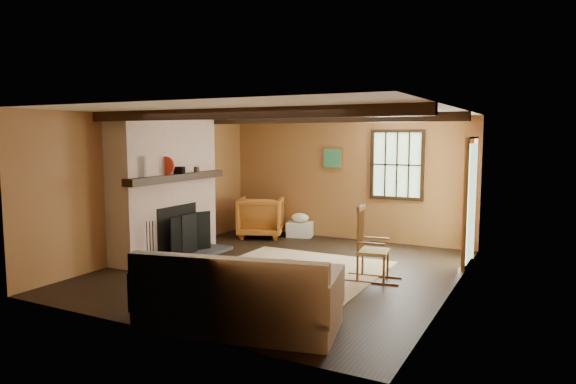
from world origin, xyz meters
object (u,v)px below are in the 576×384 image
Objects in this scene: sofa at (239,301)px; laundry_basket at (300,229)px; rocking_chair at (370,249)px; armchair at (261,217)px; fireplace at (166,191)px.

sofa reaches higher than laundry_basket.
rocking_chair reaches higher than armchair.
fireplace is 4.80× the size of laundry_basket.
laundry_basket is (-2.26, 2.34, -0.30)m from rocking_chair.
laundry_basket is at bearing 61.90° from fireplace.
rocking_chair is 0.47× the size of sofa.
armchair is (-0.71, -0.37, 0.26)m from laundry_basket.
armchair is (-2.97, 1.98, -0.05)m from rocking_chair.
sofa is 2.55× the size of armchair.
fireplace is at bearing 51.14° from armchair.
sofa is 4.55× the size of laundry_basket.
fireplace is at bearing -118.10° from laundry_basket.
sofa is (2.96, -2.31, -0.80)m from fireplace.
laundry_basket is at bearing 35.78° from rocking_chair.
laundry_basket is at bearing 95.80° from sofa.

